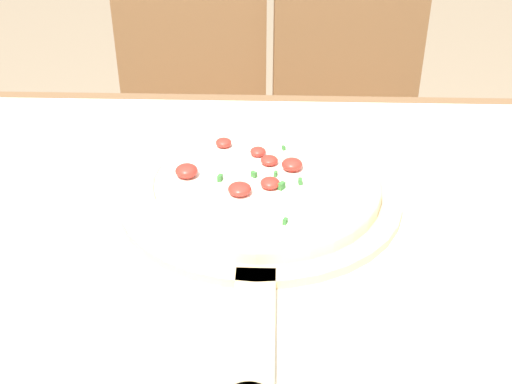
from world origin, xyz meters
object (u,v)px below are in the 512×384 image
object	(u,v)px
pizza_peel	(256,203)
pizza	(257,183)
chair_left	(193,129)
chair_right	(350,132)

from	to	relation	value
pizza_peel	pizza	size ratio (longest dim) A/B	1.77
pizza_peel	pizza	distance (m)	0.03
pizza_peel	chair_left	bearing A→B (deg)	103.89
pizza_peel	pizza	bearing A→B (deg)	90.87
chair_left	chair_right	size ratio (longest dim) A/B	1.00
pizza_peel	chair_left	world-z (taller)	chair_left
pizza	chair_right	bearing A→B (deg)	74.09
pizza	chair_left	size ratio (longest dim) A/B	0.37
chair_left	chair_right	xyz separation A→B (m)	(0.40, -0.00, 0.00)
chair_left	chair_right	bearing A→B (deg)	-2.58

